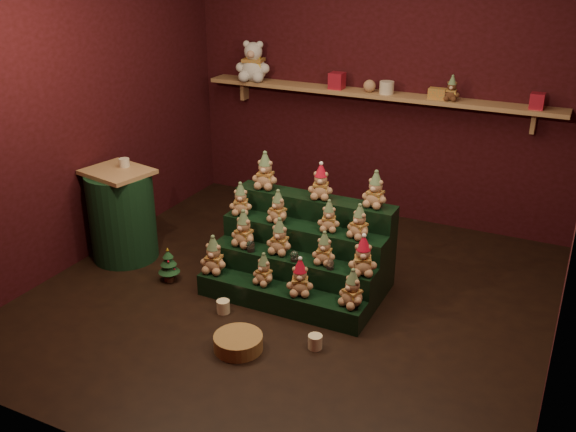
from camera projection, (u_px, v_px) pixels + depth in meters
The scene contains 40 objects.
ground at pixel (290, 297), 5.25m from camera, with size 4.00×4.00×0.00m, color black.
back_wall at pixel (380, 81), 6.39m from camera, with size 4.00×0.10×2.80m, color black.
front_wall at pixel (100, 238), 3.01m from camera, with size 4.00×0.10×2.80m, color black.
left_wall at pixel (77, 102), 5.53m from camera, with size 0.10×4.00×2.80m, color black.
back_shelf at pixel (374, 95), 6.28m from camera, with size 3.60×0.26×0.24m.
riser_tier_front at pixel (280, 298), 5.05m from camera, with size 1.40×0.22×0.18m, color black.
riser_tier_midfront at pixel (292, 276), 5.20m from camera, with size 1.40×0.22×0.36m, color black.
riser_tier_midback at pixel (303, 255), 5.34m from camera, with size 1.40×0.22×0.54m, color black.
riser_tier_back at pixel (314, 236), 5.49m from camera, with size 1.40×0.22×0.72m, color black.
teddy_0 at pixel (214, 255), 5.21m from camera, with size 0.22×0.20×0.31m, color tan, non-canonical shape.
teddy_1 at pixel (264, 269), 5.04m from camera, with size 0.18×0.16×0.26m, color tan, non-canonical shape.
teddy_2 at pixel (300, 277), 4.89m from camera, with size 0.21×0.19×0.29m, color tan, non-canonical shape.
teddy_3 at pixel (352, 288), 4.73m from camera, with size 0.21×0.19×0.29m, color tan, non-canonical shape.
teddy_4 at pixel (244, 229), 5.26m from camera, with size 0.22×0.19×0.30m, color tan, non-canonical shape.
teddy_5 at pixel (280, 236), 5.13m from camera, with size 0.21×0.19×0.29m, color tan, non-canonical shape.
teddy_6 at pixel (324, 248), 4.97m from camera, with size 0.19×0.17×0.26m, color tan, non-canonical shape.
teddy_7 at pixel (363, 256), 4.81m from camera, with size 0.22×0.19×0.30m, color tan, non-canonical shape.
teddy_8 at pixel (241, 199), 5.42m from camera, with size 0.19×0.17×0.27m, color tan, non-canonical shape.
teddy_9 at pixel (278, 207), 5.26m from camera, with size 0.19×0.17×0.27m, color tan, non-canonical shape.
teddy_10 at pixel (329, 216), 5.11m from camera, with size 0.18×0.16×0.25m, color tan, non-canonical shape.
teddy_11 at pixel (359, 221), 4.98m from camera, with size 0.19×0.17×0.27m, color tan, non-canonical shape.
teddy_12 at pixel (265, 171), 5.47m from camera, with size 0.22×0.20×0.31m, color tan, non-canonical shape.
teddy_13 at pixel (321, 182), 5.26m from camera, with size 0.21×0.19×0.29m, color tan, non-canonical shape.
teddy_14 at pixel (376, 189), 5.09m from camera, with size 0.21×0.19×0.29m, color tan, non-canonical shape.
snow_globe_a at pixel (251, 246), 5.20m from camera, with size 0.07×0.07×0.09m.
snow_globe_b at pixel (294, 256), 5.04m from camera, with size 0.06×0.06×0.09m.
snow_globe_c at pixel (330, 264), 4.92m from camera, with size 0.06×0.06×0.08m.
side_table at pixel (122, 215), 5.76m from camera, with size 0.63×0.59×0.85m.
table_ornament at pixel (124, 163), 5.65m from camera, with size 0.09×0.09×0.07m, color beige.
mini_christmas_tree at pixel (169, 264), 5.45m from camera, with size 0.18×0.18×0.31m.
mug_left at pixel (223, 307), 5.01m from camera, with size 0.10×0.10×0.10m, color beige.
mug_right at pixel (315, 342), 4.57m from camera, with size 0.10×0.10×0.10m, color beige.
wicker_basket at pixel (238, 342), 4.56m from camera, with size 0.35×0.35×0.11m, color #A37441.
white_bear at pixel (253, 56), 6.68m from camera, with size 0.37×0.33×0.52m, color silver, non-canonical shape.
brown_bear at pixel (452, 88), 5.90m from camera, with size 0.16×0.14×0.22m, color #53321B, non-canonical shape.
gift_tin_red_a at pixel (337, 81), 6.38m from camera, with size 0.14×0.14×0.16m, color #AF1A2F.
gift_tin_cream at pixel (387, 88), 6.18m from camera, with size 0.14×0.14×0.12m, color beige.
gift_tin_red_b at pixel (537, 101), 5.62m from camera, with size 0.12×0.12×0.14m, color #AF1A2F.
shelf_plush_ball at pixel (370, 86), 6.25m from camera, with size 0.12×0.12×0.12m, color tan.
scarf_gift_box at pixel (437, 94), 5.98m from camera, with size 0.16×0.10×0.10m, color orange.
Camera 1 is at (1.99, -4.10, 2.69)m, focal length 40.00 mm.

